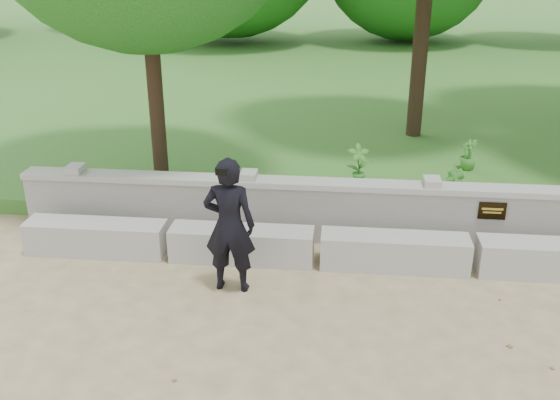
{
  "coord_description": "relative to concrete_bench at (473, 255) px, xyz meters",
  "views": [
    {
      "loc": [
        -1.72,
        -5.42,
        3.93
      ],
      "look_at": [
        -2.43,
        1.31,
        1.13
      ],
      "focal_mm": 40.0,
      "sensor_mm": 36.0,
      "label": 1
    }
  ],
  "objects": [
    {
      "name": "ground",
      "position": [
        -0.0,
        -1.9,
        -0.22
      ],
      "size": [
        80.0,
        80.0,
        0.0
      ],
      "primitive_type": "plane",
      "color": "tan",
      "rests_on": "ground"
    },
    {
      "name": "lawn",
      "position": [
        -0.0,
        12.1,
        -0.1
      ],
      "size": [
        40.0,
        22.0,
        0.25
      ],
      "primitive_type": "cube",
      "color": "#3F6C25",
      "rests_on": "ground"
    },
    {
      "name": "concrete_bench",
      "position": [
        0.0,
        0.0,
        0.0
      ],
      "size": [
        11.9,
        0.45,
        0.45
      ],
      "color": "#ABA9A2",
      "rests_on": "ground"
    },
    {
      "name": "parapet_wall",
      "position": [
        0.0,
        0.7,
        0.24
      ],
      "size": [
        12.5,
        0.35,
        0.9
      ],
      "color": "#A19E98",
      "rests_on": "ground"
    },
    {
      "name": "man_main",
      "position": [
        -3.01,
        -0.74,
        0.62
      ],
      "size": [
        0.63,
        0.56,
        1.69
      ],
      "color": "black",
      "rests_on": "ground"
    },
    {
      "name": "shrub_a",
      "position": [
        -1.45,
        2.34,
        0.37
      ],
      "size": [
        0.42,
        0.35,
        0.68
      ],
      "primitive_type": "imported",
      "rotation": [
        0.0,
        0.0,
        0.33
      ],
      "color": "#3F892E",
      "rests_on": "lawn"
    },
    {
      "name": "shrub_b",
      "position": [
        -0.07,
        1.42,
        0.34
      ],
      "size": [
        0.4,
        0.43,
        0.63
      ],
      "primitive_type": "imported",
      "rotation": [
        0.0,
        0.0,
        2.02
      ],
      "color": "#3F892E",
      "rests_on": "lawn"
    },
    {
      "name": "shrub_d",
      "position": [
        0.46,
        3.28,
        0.29
      ],
      "size": [
        0.38,
        0.39,
        0.54
      ],
      "primitive_type": "imported",
      "rotation": [
        0.0,
        0.0,
        5.19
      ],
      "color": "#3F892E",
      "rests_on": "lawn"
    }
  ]
}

